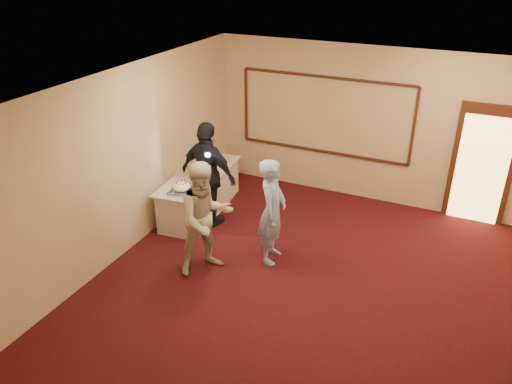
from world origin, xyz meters
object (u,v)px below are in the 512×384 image
(tart, at_px, (202,182))
(man, at_px, (272,211))
(pavlova_tray, at_px, (182,188))
(cupcake_stand, at_px, (210,150))
(buffet_table, at_px, (200,193))
(plate_stack_a, at_px, (197,171))
(woman, at_px, (206,218))
(plate_stack_b, at_px, (212,166))
(guest, at_px, (208,175))

(tart, height_order, man, man)
(pavlova_tray, relative_size, cupcake_stand, 1.39)
(buffet_table, bearing_deg, cupcake_stand, 104.96)
(man, bearing_deg, cupcake_stand, 42.58)
(plate_stack_a, xyz_separation_m, man, (1.89, -0.87, 0.02))
(cupcake_stand, height_order, woman, woman)
(plate_stack_b, relative_size, man, 0.11)
(buffet_table, relative_size, woman, 1.25)
(tart, distance_m, guest, 0.23)
(cupcake_stand, xyz_separation_m, man, (2.08, -1.74, -0.04))
(buffet_table, bearing_deg, plate_stack_a, -122.56)
(man, bearing_deg, pavlova_tray, 77.73)
(pavlova_tray, bearing_deg, guest, 56.77)
(plate_stack_a, height_order, tart, plate_stack_a)
(plate_stack_b, height_order, guest, guest)
(plate_stack_a, bearing_deg, woman, -54.93)
(pavlova_tray, distance_m, plate_stack_a, 0.74)
(pavlova_tray, bearing_deg, buffet_table, 98.30)
(pavlova_tray, height_order, plate_stack_a, pavlova_tray)
(plate_stack_b, distance_m, guest, 0.69)
(pavlova_tray, distance_m, man, 1.76)
(plate_stack_a, relative_size, tart, 0.70)
(plate_stack_b, relative_size, woman, 0.11)
(cupcake_stand, bearing_deg, plate_stack_b, -57.86)
(tart, bearing_deg, plate_stack_a, 134.16)
(cupcake_stand, xyz_separation_m, tart, (0.46, -1.14, -0.11))
(woman, xyz_separation_m, guest, (-0.67, 1.25, 0.06))
(buffet_table, relative_size, tart, 8.59)
(cupcake_stand, xyz_separation_m, guest, (0.62, -1.16, 0.06))
(pavlova_tray, xyz_separation_m, tart, (0.13, 0.46, -0.06))
(buffet_table, xyz_separation_m, man, (1.86, -0.91, 0.48))
(buffet_table, height_order, tart, tart)
(plate_stack_b, height_order, tart, plate_stack_b)
(man, bearing_deg, tart, 62.20)
(plate_stack_a, height_order, plate_stack_b, plate_stack_b)
(pavlova_tray, xyz_separation_m, woman, (0.95, -0.82, 0.05))
(plate_stack_b, bearing_deg, plate_stack_a, -113.50)
(pavlova_tray, distance_m, tart, 0.48)
(pavlova_tray, bearing_deg, man, -4.69)
(man, bearing_deg, woman, 122.63)
(guest, bearing_deg, buffet_table, -31.42)
(man, bearing_deg, plate_stack_a, 57.68)
(guest, bearing_deg, woman, 126.74)
(buffet_table, height_order, cupcake_stand, cupcake_stand)
(buffet_table, bearing_deg, pavlova_tray, -81.70)
(plate_stack_b, relative_size, tart, 0.75)
(pavlova_tray, distance_m, guest, 0.53)
(plate_stack_a, height_order, guest, guest)
(buffet_table, xyz_separation_m, guest, (0.40, -0.33, 0.58))
(buffet_table, distance_m, tart, 0.57)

